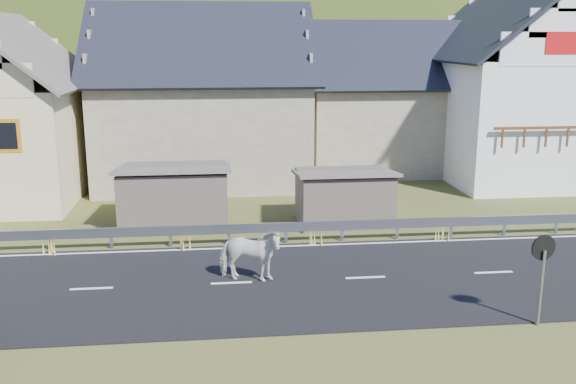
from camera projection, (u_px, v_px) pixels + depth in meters
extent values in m
plane|color=#38461D|center=(232.00, 284.00, 18.78)|extent=(160.00, 160.00, 0.00)
cube|color=black|center=(232.00, 284.00, 18.77)|extent=(60.00, 7.00, 0.04)
cube|color=silver|center=(231.00, 283.00, 18.77)|extent=(60.00, 6.60, 0.01)
cube|color=#93969B|center=(229.00, 229.00, 22.20)|extent=(28.00, 0.08, 0.34)
cube|color=#93969B|center=(51.00, 241.00, 21.64)|extent=(0.10, 0.06, 0.70)
cube|color=#93969B|center=(111.00, 239.00, 21.85)|extent=(0.10, 0.06, 0.70)
cube|color=#93969B|center=(171.00, 237.00, 22.06)|extent=(0.10, 0.06, 0.70)
cube|color=#93969B|center=(229.00, 235.00, 22.27)|extent=(0.10, 0.06, 0.70)
cube|color=#93969B|center=(286.00, 233.00, 22.48)|extent=(0.10, 0.06, 0.70)
cube|color=#93969B|center=(342.00, 231.00, 22.69)|extent=(0.10, 0.06, 0.70)
cube|color=#93969B|center=(397.00, 230.00, 22.90)|extent=(0.10, 0.06, 0.70)
cube|color=#93969B|center=(451.00, 228.00, 23.12)|extent=(0.10, 0.06, 0.70)
cube|color=#93969B|center=(504.00, 226.00, 23.33)|extent=(0.10, 0.06, 0.70)
cube|color=#93969B|center=(556.00, 224.00, 23.54)|extent=(0.10, 0.06, 0.70)
cube|color=#695D51|center=(175.00, 196.00, 24.59)|extent=(4.30, 3.30, 2.40)
cube|color=#695D51|center=(344.00, 198.00, 24.82)|extent=(3.80, 2.90, 2.20)
cube|color=beige|center=(1.00, 141.00, 28.73)|extent=(7.00, 9.00, 5.00)
cube|color=#C37510|center=(3.00, 136.00, 24.34)|extent=(1.30, 0.12, 1.30)
cube|color=tan|center=(204.00, 129.00, 32.58)|extent=(10.00, 9.00, 5.00)
cube|color=tan|center=(386.00, 125.00, 35.61)|extent=(9.00, 8.00, 4.60)
cube|color=silver|center=(514.00, 117.00, 33.18)|extent=(8.00, 10.00, 6.00)
cube|color=red|center=(575.00, 43.00, 27.43)|extent=(2.60, 0.06, 0.90)
cube|color=brown|center=(569.00, 127.00, 28.06)|extent=(6.80, 0.12, 0.12)
ellipsoid|color=#203913|center=(236.00, 127.00, 197.93)|extent=(440.00, 280.00, 260.00)
imported|color=silver|center=(249.00, 255.00, 18.74)|extent=(1.38, 2.11, 1.64)
cylinder|color=#93969B|center=(541.00, 288.00, 15.87)|extent=(0.08, 0.08, 1.98)
cylinder|color=black|center=(544.00, 248.00, 15.70)|extent=(0.65, 0.14, 0.65)
cylinder|color=white|center=(543.00, 247.00, 15.74)|extent=(0.55, 0.11, 0.55)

